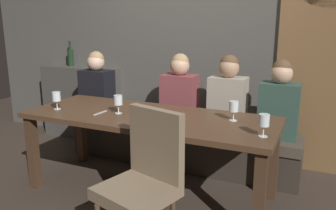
% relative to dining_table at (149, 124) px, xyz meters
% --- Properties ---
extents(ground, '(9.00, 9.00, 0.00)m').
position_rel_dining_table_xyz_m(ground, '(0.00, 0.00, -0.65)').
color(ground, '#382D26').
extents(back_wall_tiled, '(6.00, 0.12, 3.00)m').
position_rel_dining_table_xyz_m(back_wall_tiled, '(0.00, 1.22, 0.85)').
color(back_wall_tiled, '#4C4944').
rests_on(back_wall_tiled, ground).
extents(arched_door, '(0.90, 0.05, 2.55)m').
position_rel_dining_table_xyz_m(arched_door, '(1.35, 1.15, 0.71)').
color(arched_door, brown).
rests_on(arched_door, ground).
extents(back_counter, '(1.10, 0.28, 0.95)m').
position_rel_dining_table_xyz_m(back_counter, '(-1.55, 1.04, -0.18)').
color(back_counter, '#413E3A').
rests_on(back_counter, ground).
extents(dining_table, '(2.20, 0.84, 0.74)m').
position_rel_dining_table_xyz_m(dining_table, '(0.00, 0.00, 0.00)').
color(dining_table, '#412B1C').
rests_on(dining_table, ground).
extents(banquette_bench, '(2.50, 0.44, 0.45)m').
position_rel_dining_table_xyz_m(banquette_bench, '(0.00, 0.70, -0.42)').
color(banquette_bench, '#312A23').
rests_on(banquette_bench, ground).
extents(chair_near_side, '(0.55, 0.55, 0.98)m').
position_rel_dining_table_xyz_m(chair_near_side, '(0.34, -0.72, -0.09)').
color(chair_near_side, '#4C3321').
rests_on(chair_near_side, ground).
extents(diner_redhead, '(0.36, 0.24, 0.75)m').
position_rel_dining_table_xyz_m(diner_redhead, '(-1.04, 0.70, 0.15)').
color(diner_redhead, black).
rests_on(diner_redhead, banquette_bench).
extents(diner_bearded, '(0.36, 0.24, 0.76)m').
position_rel_dining_table_xyz_m(diner_bearded, '(-0.00, 0.70, 0.16)').
color(diner_bearded, brown).
rests_on(diner_bearded, banquette_bench).
extents(diner_far_end, '(0.36, 0.24, 0.77)m').
position_rel_dining_table_xyz_m(diner_far_end, '(0.51, 0.72, 0.16)').
color(diner_far_end, '#9E9384').
rests_on(diner_far_end, banquette_bench).
extents(diner_near_end, '(0.36, 0.24, 0.74)m').
position_rel_dining_table_xyz_m(diner_near_end, '(1.00, 0.73, 0.15)').
color(diner_near_end, '#2D473D').
rests_on(diner_near_end, banquette_bench).
extents(wine_bottle_dark_red, '(0.08, 0.08, 0.33)m').
position_rel_dining_table_xyz_m(wine_bottle_dark_red, '(-1.72, 1.07, 0.42)').
color(wine_bottle_dark_red, black).
rests_on(wine_bottle_dark_red, back_counter).
extents(wine_glass_far_left, '(0.08, 0.08, 0.16)m').
position_rel_dining_table_xyz_m(wine_glass_far_left, '(-0.86, -0.17, 0.20)').
color(wine_glass_far_left, silver).
rests_on(wine_glass_far_left, dining_table).
extents(wine_glass_end_right, '(0.08, 0.08, 0.16)m').
position_rel_dining_table_xyz_m(wine_glass_end_right, '(1.00, -0.18, 0.20)').
color(wine_glass_end_right, silver).
rests_on(wine_glass_end_right, dining_table).
extents(wine_glass_near_left, '(0.08, 0.08, 0.16)m').
position_rel_dining_table_xyz_m(wine_glass_near_left, '(-0.27, -0.07, 0.20)').
color(wine_glass_near_left, silver).
rests_on(wine_glass_near_left, dining_table).
extents(wine_glass_far_right, '(0.08, 0.08, 0.16)m').
position_rel_dining_table_xyz_m(wine_glass_far_right, '(0.71, 0.12, 0.20)').
color(wine_glass_far_right, silver).
rests_on(wine_glass_far_right, dining_table).
extents(espresso_cup, '(0.12, 0.12, 0.06)m').
position_rel_dining_table_xyz_m(espresso_cup, '(0.01, -0.18, 0.11)').
color(espresso_cup, white).
rests_on(espresso_cup, dining_table).
extents(fork_on_table, '(0.03, 0.17, 0.01)m').
position_rel_dining_table_xyz_m(fork_on_table, '(-0.42, -0.13, 0.09)').
color(fork_on_table, silver).
rests_on(fork_on_table, dining_table).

